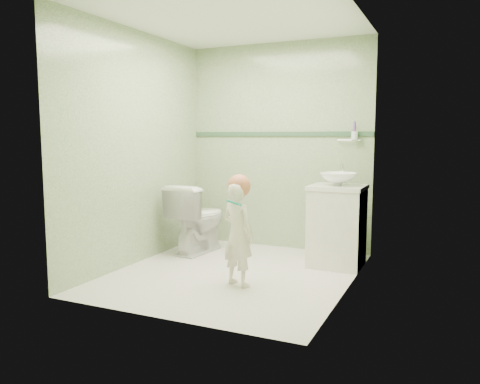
% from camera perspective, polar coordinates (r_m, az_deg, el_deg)
% --- Properties ---
extents(ground, '(2.50, 2.50, 0.00)m').
position_cam_1_polar(ground, '(4.65, -0.77, -9.79)').
color(ground, beige).
rests_on(ground, ground).
extents(room_shell, '(2.50, 2.54, 2.40)m').
position_cam_1_polar(room_shell, '(4.46, -0.80, 5.16)').
color(room_shell, gray).
rests_on(room_shell, ground).
extents(trim_stripe, '(2.20, 0.02, 0.05)m').
position_cam_1_polar(trim_stripe, '(5.60, 4.62, 7.00)').
color(trim_stripe, '#33543A').
rests_on(trim_stripe, room_shell).
extents(vanity, '(0.52, 0.50, 0.80)m').
position_cam_1_polar(vanity, '(4.94, 11.62, -4.17)').
color(vanity, silver).
rests_on(vanity, ground).
extents(counter, '(0.54, 0.52, 0.04)m').
position_cam_1_polar(counter, '(4.88, 11.74, 0.56)').
color(counter, white).
rests_on(counter, vanity).
extents(basin, '(0.37, 0.37, 0.13)m').
position_cam_1_polar(basin, '(4.87, 11.76, 1.55)').
color(basin, white).
rests_on(basin, counter).
extents(faucet, '(0.03, 0.13, 0.18)m').
position_cam_1_polar(faucet, '(5.04, 12.24, 2.62)').
color(faucet, silver).
rests_on(faucet, counter).
extents(cup_holder, '(0.26, 0.07, 0.21)m').
position_cam_1_polar(cup_holder, '(5.31, 13.58, 6.66)').
color(cup_holder, silver).
rests_on(cup_holder, room_shell).
extents(toilet, '(0.51, 0.81, 0.79)m').
position_cam_1_polar(toilet, '(5.43, -5.09, -3.14)').
color(toilet, white).
rests_on(toilet, ground).
extents(toddler, '(0.39, 0.32, 0.92)m').
position_cam_1_polar(toddler, '(4.18, -0.25, -5.13)').
color(toddler, silver).
rests_on(toddler, ground).
extents(hair_cap, '(0.21, 0.21, 0.21)m').
position_cam_1_polar(hair_cap, '(4.14, -0.11, 0.73)').
color(hair_cap, '#C06946').
rests_on(hair_cap, toddler).
extents(teal_toothbrush, '(0.11, 0.14, 0.08)m').
position_cam_1_polar(teal_toothbrush, '(3.99, -0.73, -1.24)').
color(teal_toothbrush, '#118D7E').
rests_on(teal_toothbrush, toddler).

